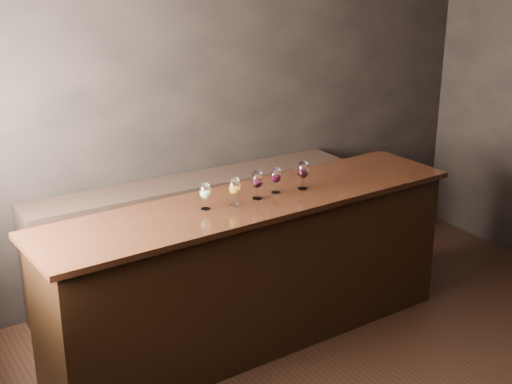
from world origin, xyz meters
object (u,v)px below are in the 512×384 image
bar_counter (253,274)px  back_bar_shelf (194,236)px  glass_red_c (303,171)px  glass_white (205,192)px  glass_red_b (276,176)px  glass_amber (235,188)px  glass_red_a (257,180)px

bar_counter → back_bar_shelf: size_ratio=1.11×
back_bar_shelf → glass_red_c: glass_red_c is taller
glass_white → glass_red_b: size_ratio=1.00×
bar_counter → glass_amber: 0.75m
back_bar_shelf → glass_red_a: glass_red_a is taller
glass_amber → glass_red_c: 0.61m
back_bar_shelf → glass_red_c: size_ratio=13.69×
glass_red_b → glass_red_c: glass_red_c is taller
glass_red_c → bar_counter: bearing=179.7°
back_bar_shelf → glass_amber: bearing=-99.4°
bar_counter → glass_red_c: bearing=-3.2°
bar_counter → glass_red_a: glass_red_a is taller
bar_counter → glass_amber: (-0.17, -0.04, 0.72)m
back_bar_shelf → glass_red_b: 1.20m
back_bar_shelf → glass_red_b: (0.23, -0.90, 0.76)m
back_bar_shelf → glass_red_a: size_ratio=13.96×
bar_counter → back_bar_shelf: bearing=87.9°
glass_red_b → back_bar_shelf: bearing=104.3°
glass_white → glass_amber: 0.21m
bar_counter → glass_red_c: size_ratio=15.20×
bar_counter → glass_amber: bearing=-170.1°
back_bar_shelf → glass_amber: size_ratio=14.38×
glass_white → glass_red_c: size_ratio=0.89×
bar_counter → glass_white: 0.81m
back_bar_shelf → glass_red_b: glass_red_b is taller
glass_amber → bar_counter: bearing=12.9°
glass_red_c → glass_amber: bearing=-176.4°
glass_white → back_bar_shelf: bearing=68.5°
glass_white → glass_red_c: glass_red_c is taller
bar_counter → glass_red_c: 0.85m
bar_counter → glass_red_a: 0.73m
glass_red_c → glass_white: bearing=179.4°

